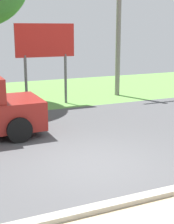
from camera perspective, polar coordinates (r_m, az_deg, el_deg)
The scene contains 3 objects.
ground_plane at distance 11.14m, azimuth -4.84°, elevation -3.61°, with size 40.00×22.00×0.20m.
utility_pole at distance 16.95m, azimuth 5.35°, elevation 15.11°, with size 1.80×0.24×6.97m.
roadside_billboard at distance 14.78m, azimuth -7.05°, elevation 10.93°, with size 2.60×0.12×3.50m.
Camera 1 is at (-3.43, -7.10, 3.31)m, focal length 54.19 mm.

